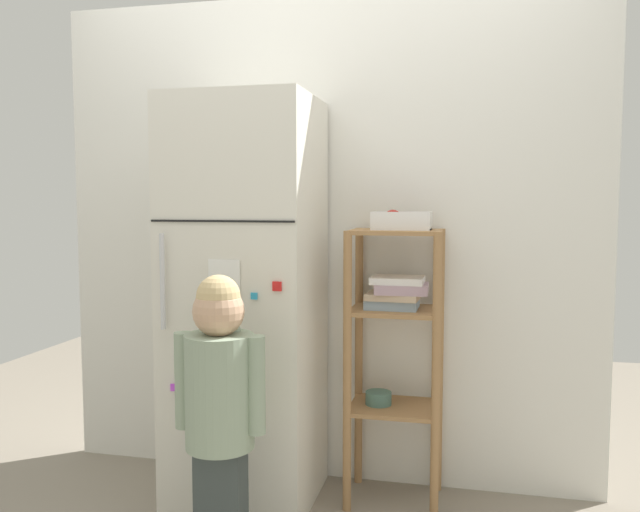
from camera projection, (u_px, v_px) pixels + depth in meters
The scene contains 6 objects.
ground_plane at pixel (306, 504), 2.84m from camera, with size 6.00×6.00×0.00m, color gray.
kitchen_wall_back at pixel (323, 241), 3.06m from camera, with size 2.56×0.03×2.25m, color silver.
refrigerator at pixel (246, 302), 2.84m from camera, with size 0.61×0.59×1.75m.
child_standing at pixel (220, 390), 2.33m from camera, with size 0.34×0.25×1.06m.
pantry_shelf_unit at pixel (395, 330), 2.82m from camera, with size 0.40×0.33×1.19m.
fruit_bin at pixel (401, 221), 2.77m from camera, with size 0.25×0.17×0.09m.
Camera 1 is at (0.67, -2.65, 1.32)m, focal length 36.63 mm.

